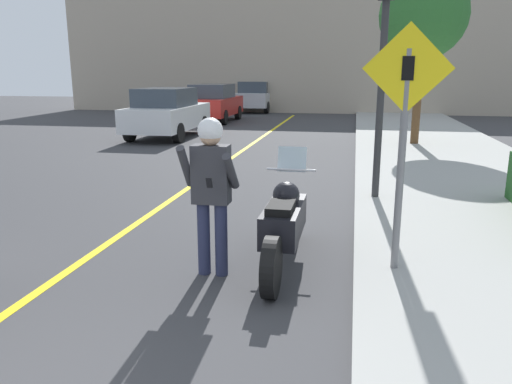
{
  "coord_description": "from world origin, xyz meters",
  "views": [
    {
      "loc": [
        2.54,
        -2.12,
        2.22
      ],
      "look_at": [
        1.42,
        3.56,
        0.82
      ],
      "focal_mm": 35.0,
      "sensor_mm": 36.0,
      "label": 1
    }
  ],
  "objects_px": {
    "traffic_light": "(385,31)",
    "parked_car_red": "(213,103)",
    "street_tree": "(424,16)",
    "parked_car_white": "(167,113)",
    "parked_car_silver": "(256,96)",
    "person_biker": "(211,181)",
    "crossing_sign": "(404,126)",
    "motorcycle": "(284,223)"
  },
  "relations": [
    {
      "from": "motorcycle",
      "to": "person_biker",
      "type": "relative_size",
      "value": 1.36
    },
    {
      "from": "motorcycle",
      "to": "crossing_sign",
      "type": "relative_size",
      "value": 0.92
    },
    {
      "from": "motorcycle",
      "to": "street_tree",
      "type": "relative_size",
      "value": 0.48
    },
    {
      "from": "person_biker",
      "to": "crossing_sign",
      "type": "bearing_deg",
      "value": 9.49
    },
    {
      "from": "parked_car_silver",
      "to": "street_tree",
      "type": "bearing_deg",
      "value": -59.61
    },
    {
      "from": "parked_car_silver",
      "to": "person_biker",
      "type": "bearing_deg",
      "value": -80.05
    },
    {
      "from": "person_biker",
      "to": "traffic_light",
      "type": "height_order",
      "value": "traffic_light"
    },
    {
      "from": "street_tree",
      "to": "parked_car_white",
      "type": "distance_m",
      "value": 8.65
    },
    {
      "from": "street_tree",
      "to": "parked_car_red",
      "type": "height_order",
      "value": "street_tree"
    },
    {
      "from": "person_biker",
      "to": "motorcycle",
      "type": "bearing_deg",
      "value": 30.92
    },
    {
      "from": "crossing_sign",
      "to": "parked_car_red",
      "type": "distance_m",
      "value": 17.94
    },
    {
      "from": "traffic_light",
      "to": "parked_car_white",
      "type": "xyz_separation_m",
      "value": [
        -6.72,
        7.66,
        -2.0
      ]
    },
    {
      "from": "street_tree",
      "to": "person_biker",
      "type": "bearing_deg",
      "value": -107.17
    },
    {
      "from": "motorcycle",
      "to": "street_tree",
      "type": "height_order",
      "value": "street_tree"
    },
    {
      "from": "traffic_light",
      "to": "parked_car_red",
      "type": "relative_size",
      "value": 0.95
    },
    {
      "from": "parked_car_white",
      "to": "parked_car_silver",
      "type": "height_order",
      "value": "same"
    },
    {
      "from": "person_biker",
      "to": "parked_car_red",
      "type": "bearing_deg",
      "value": 105.86
    },
    {
      "from": "crossing_sign",
      "to": "parked_car_white",
      "type": "bearing_deg",
      "value": 121.95
    },
    {
      "from": "person_biker",
      "to": "parked_car_white",
      "type": "distance_m",
      "value": 12.26
    },
    {
      "from": "person_biker",
      "to": "street_tree",
      "type": "bearing_deg",
      "value": 72.83
    },
    {
      "from": "person_biker",
      "to": "traffic_light",
      "type": "distance_m",
      "value": 4.45
    },
    {
      "from": "street_tree",
      "to": "parked_car_red",
      "type": "bearing_deg",
      "value": 142.25
    },
    {
      "from": "motorcycle",
      "to": "person_biker",
      "type": "bearing_deg",
      "value": -149.08
    },
    {
      "from": "crossing_sign",
      "to": "street_tree",
      "type": "xyz_separation_m",
      "value": [
        1.3,
        10.32,
        2.11
      ]
    },
    {
      "from": "motorcycle",
      "to": "parked_car_silver",
      "type": "relative_size",
      "value": 0.57
    },
    {
      "from": "street_tree",
      "to": "traffic_light",
      "type": "bearing_deg",
      "value": -101.2
    },
    {
      "from": "motorcycle",
      "to": "traffic_light",
      "type": "xyz_separation_m",
      "value": [
        1.16,
        3.16,
        2.35
      ]
    },
    {
      "from": "motorcycle",
      "to": "parked_car_red",
      "type": "distance_m",
      "value": 17.39
    },
    {
      "from": "street_tree",
      "to": "parked_car_silver",
      "type": "bearing_deg",
      "value": 120.39
    },
    {
      "from": "crossing_sign",
      "to": "traffic_light",
      "type": "xyz_separation_m",
      "value": [
        -0.1,
        3.27,
        1.19
      ]
    },
    {
      "from": "parked_car_silver",
      "to": "traffic_light",
      "type": "bearing_deg",
      "value": -73.06
    },
    {
      "from": "traffic_light",
      "to": "parked_car_red",
      "type": "xyz_separation_m",
      "value": [
        -6.7,
        13.31,
        -2.0
      ]
    },
    {
      "from": "crossing_sign",
      "to": "parked_car_white",
      "type": "relative_size",
      "value": 0.62
    },
    {
      "from": "parked_car_white",
      "to": "parked_car_red",
      "type": "distance_m",
      "value": 5.65
    },
    {
      "from": "traffic_light",
      "to": "parked_car_white",
      "type": "relative_size",
      "value": 0.95
    },
    {
      "from": "traffic_light",
      "to": "parked_car_white",
      "type": "height_order",
      "value": "traffic_light"
    },
    {
      "from": "parked_car_silver",
      "to": "crossing_sign",
      "type": "bearing_deg",
      "value": -75.15
    },
    {
      "from": "crossing_sign",
      "to": "parked_car_white",
      "type": "xyz_separation_m",
      "value": [
        -6.82,
        10.94,
        -0.81
      ]
    },
    {
      "from": "person_biker",
      "to": "parked_car_silver",
      "type": "bearing_deg",
      "value": 99.95
    },
    {
      "from": "traffic_light",
      "to": "parked_car_red",
      "type": "bearing_deg",
      "value": 116.73
    },
    {
      "from": "traffic_light",
      "to": "parked_car_silver",
      "type": "bearing_deg",
      "value": 106.94
    },
    {
      "from": "parked_car_white",
      "to": "parked_car_silver",
      "type": "relative_size",
      "value": 1.0
    }
  ]
}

